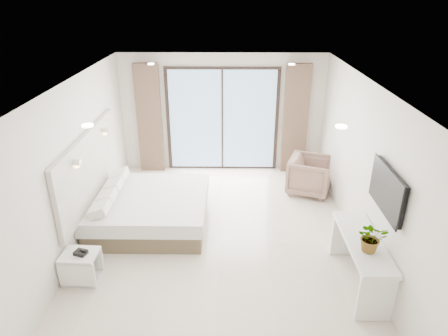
{
  "coord_description": "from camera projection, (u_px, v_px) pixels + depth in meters",
  "views": [
    {
      "loc": [
        0.16,
        -5.69,
        3.98
      ],
      "look_at": [
        0.07,
        0.4,
        1.21
      ],
      "focal_mm": 32.0,
      "sensor_mm": 36.0,
      "label": 1
    }
  ],
  "objects": [
    {
      "name": "console_desk",
      "position": [
        361.0,
        252.0,
        5.64
      ],
      "size": [
        0.49,
        1.57,
        0.77
      ],
      "color": "white",
      "rests_on": "ground"
    },
    {
      "name": "phone",
      "position": [
        81.0,
        253.0,
        5.73
      ],
      "size": [
        0.2,
        0.18,
        0.06
      ],
      "primitive_type": "cube",
      "rotation": [
        0.0,
        0.0,
        -0.31
      ],
      "color": "black",
      "rests_on": "nightstand"
    },
    {
      "name": "armchair",
      "position": [
        310.0,
        174.0,
        8.32
      ],
      "size": [
        1.01,
        1.04,
        0.85
      ],
      "primitive_type": "imported",
      "rotation": [
        0.0,
        0.0,
        1.23
      ],
      "color": "#8E6D5D",
      "rests_on": "ground"
    },
    {
      "name": "plant",
      "position": [
        371.0,
        240.0,
        5.25
      ],
      "size": [
        0.44,
        0.47,
        0.33
      ],
      "primitive_type": "imported",
      "rotation": [
        0.0,
        0.0,
        -0.14
      ],
      "color": "#33662D",
      "rests_on": "console_desk"
    },
    {
      "name": "ground",
      "position": [
        219.0,
        242.0,
        6.83
      ],
      "size": [
        6.2,
        6.2,
        0.0
      ],
      "primitive_type": "plane",
      "color": "beige",
      "rests_on": "ground"
    },
    {
      "name": "nightstand",
      "position": [
        81.0,
        267.0,
        5.85
      ],
      "size": [
        0.53,
        0.44,
        0.47
      ],
      "rotation": [
        0.0,
        0.0,
        -0.05
      ],
      "color": "white",
      "rests_on": "ground"
    },
    {
      "name": "bed",
      "position": [
        149.0,
        209.0,
        7.24
      ],
      "size": [
        2.04,
        1.94,
        0.71
      ],
      "color": "brown",
      "rests_on": "ground"
    },
    {
      "name": "room_shell",
      "position": [
        209.0,
        139.0,
        6.89
      ],
      "size": [
        4.62,
        6.22,
        2.72
      ],
      "color": "silver",
      "rests_on": "ground"
    }
  ]
}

